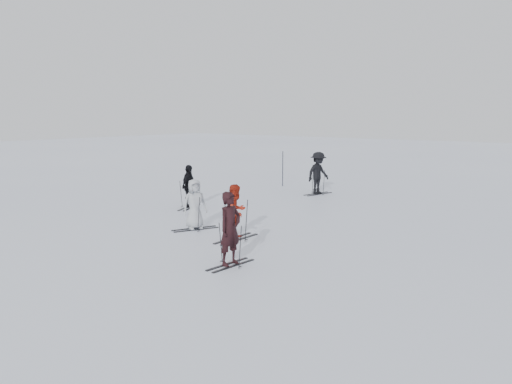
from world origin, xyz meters
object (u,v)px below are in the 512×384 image
skier_grey (195,205)px  piste_marker (283,169)px  skier_uphill_left (189,187)px  skier_uphill_far (318,173)px  skier_red (236,212)px  skier_near_dark (230,230)px

skier_grey → piste_marker: piste_marker is taller
skier_grey → skier_uphill_left: bearing=73.2°
skier_uphill_far → skier_red: bearing=-152.0°
skier_uphill_far → piste_marker: size_ratio=1.07×
piste_marker → skier_uphill_far: bearing=-23.0°
skier_near_dark → skier_red: size_ratio=1.11×
skier_red → skier_grey: skier_red is taller
skier_grey → skier_uphill_left: size_ratio=0.95×
skier_near_dark → piste_marker: bearing=32.8°
piste_marker → skier_near_dark: bearing=-61.4°
skier_grey → piste_marker: size_ratio=0.89×
skier_near_dark → skier_uphill_left: 8.23m
skier_grey → skier_uphill_far: size_ratio=0.83×
skier_grey → piste_marker: 10.75m
skier_uphill_far → piste_marker: (-2.88, 1.22, -0.07)m
skier_red → skier_uphill_left: size_ratio=0.96×
skier_uphill_far → piste_marker: skier_uphill_far is taller
skier_near_dark → skier_uphill_left: size_ratio=1.07×
skier_near_dark → skier_grey: size_ratio=1.13×
skier_grey → skier_uphill_far: bearing=28.5°
skier_grey → skier_near_dark: bearing=-98.3°
skier_near_dark → skier_red: bearing=40.3°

